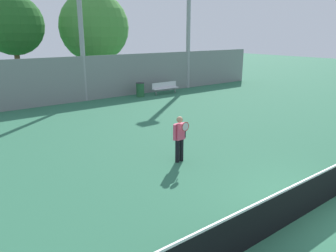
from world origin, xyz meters
The scene contains 10 objects.
ground_plane centered at (0.00, 0.00, 0.00)m, with size 100.00×100.00×0.00m, color #2D6B4C.
tennis_net centered at (0.00, 0.00, 0.50)m, with size 12.10×0.09×0.97m.
tennis_player centered at (-0.88, 4.47, 0.89)m, with size 0.55×0.41×1.58m.
bench_courtside_near centered at (6.58, 15.11, 0.50)m, with size 2.14×0.40×0.82m.
light_pole_near_left centered at (9.69, 16.21, 4.90)m, with size 0.90×0.60×8.71m.
light_pole_center_back centered at (1.01, 16.28, 5.33)m, with size 0.90×0.60×9.47m.
trash_bin centered at (4.53, 15.22, 0.48)m, with size 0.57×0.57×0.96m.
back_fence centered at (0.00, 16.17, 1.42)m, with size 32.53×0.06×2.84m.
tree_green_tall centered at (4.32, 21.37, 4.65)m, with size 5.43×5.43×7.38m.
tree_green_broad centered at (-1.51, 21.99, 4.76)m, with size 4.20×4.20×6.88m.
Camera 1 is at (-7.57, -3.53, 4.23)m, focal length 35.00 mm.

